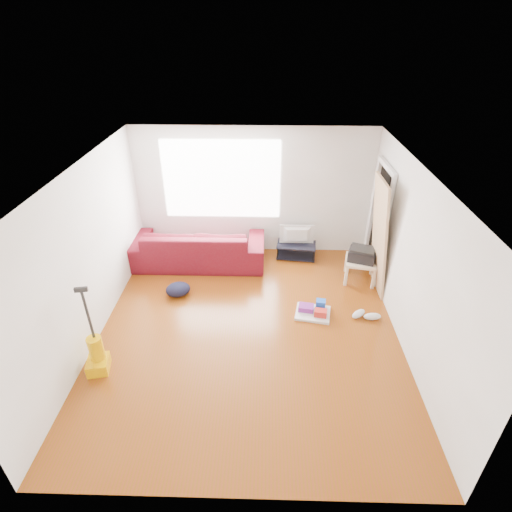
{
  "coord_description": "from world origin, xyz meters",
  "views": [
    {
      "loc": [
        0.24,
        -4.66,
        4.14
      ],
      "look_at": [
        0.1,
        0.6,
        0.97
      ],
      "focal_mm": 28.0,
      "sensor_mm": 36.0,
      "label": 1
    }
  ],
  "objects_px": {
    "side_table": "(361,263)",
    "cleaning_tray": "(314,311)",
    "tv_stand": "(296,250)",
    "bucket": "(225,268)",
    "sofa": "(199,262)",
    "backpack": "(179,295)",
    "vacuum": "(97,355)"
  },
  "relations": [
    {
      "from": "side_table",
      "to": "bucket",
      "type": "xyz_separation_m",
      "value": [
        -2.48,
        0.31,
        -0.36
      ]
    },
    {
      "from": "bucket",
      "to": "backpack",
      "type": "distance_m",
      "value": 1.12
    },
    {
      "from": "tv_stand",
      "to": "bucket",
      "type": "xyz_separation_m",
      "value": [
        -1.39,
        -0.48,
        -0.15
      ]
    },
    {
      "from": "bucket",
      "to": "vacuum",
      "type": "relative_size",
      "value": 0.22
    },
    {
      "from": "sofa",
      "to": "bucket",
      "type": "relative_size",
      "value": 8.61
    },
    {
      "from": "tv_stand",
      "to": "backpack",
      "type": "bearing_deg",
      "value": -140.46
    },
    {
      "from": "side_table",
      "to": "cleaning_tray",
      "type": "relative_size",
      "value": 0.98
    },
    {
      "from": "sofa",
      "to": "vacuum",
      "type": "xyz_separation_m",
      "value": [
        -0.95,
        -2.77,
        0.24
      ]
    },
    {
      "from": "tv_stand",
      "to": "backpack",
      "type": "height_order",
      "value": "tv_stand"
    },
    {
      "from": "tv_stand",
      "to": "cleaning_tray",
      "type": "distance_m",
      "value": 1.81
    },
    {
      "from": "cleaning_tray",
      "to": "sofa",
      "type": "bearing_deg",
      "value": 143.87
    },
    {
      "from": "tv_stand",
      "to": "side_table",
      "type": "height_order",
      "value": "side_table"
    },
    {
      "from": "sofa",
      "to": "cleaning_tray",
      "type": "bearing_deg",
      "value": 143.87
    },
    {
      "from": "sofa",
      "to": "side_table",
      "type": "height_order",
      "value": "side_table"
    },
    {
      "from": "tv_stand",
      "to": "side_table",
      "type": "distance_m",
      "value": 1.36
    },
    {
      "from": "vacuum",
      "to": "tv_stand",
      "type": "bearing_deg",
      "value": 35.65
    },
    {
      "from": "sofa",
      "to": "tv_stand",
      "type": "xyz_separation_m",
      "value": [
        1.91,
        0.27,
        0.15
      ]
    },
    {
      "from": "bucket",
      "to": "sofa",
      "type": "bearing_deg",
      "value": 158.02
    },
    {
      "from": "tv_stand",
      "to": "sofa",
      "type": "bearing_deg",
      "value": -164.97
    },
    {
      "from": "bucket",
      "to": "cleaning_tray",
      "type": "relative_size",
      "value": 0.48
    },
    {
      "from": "backpack",
      "to": "sofa",
      "type": "bearing_deg",
      "value": 59.99
    },
    {
      "from": "bucket",
      "to": "cleaning_tray",
      "type": "height_order",
      "value": "cleaning_tray"
    },
    {
      "from": "tv_stand",
      "to": "cleaning_tray",
      "type": "bearing_deg",
      "value": -77.22
    },
    {
      "from": "sofa",
      "to": "cleaning_tray",
      "type": "xyz_separation_m",
      "value": [
        2.09,
        -1.53,
        0.06
      ]
    },
    {
      "from": "tv_stand",
      "to": "backpack",
      "type": "xyz_separation_m",
      "value": [
        -2.11,
        -1.35,
        -0.15
      ]
    },
    {
      "from": "bucket",
      "to": "cleaning_tray",
      "type": "bearing_deg",
      "value": -39.94
    },
    {
      "from": "bucket",
      "to": "backpack",
      "type": "bearing_deg",
      "value": -129.53
    },
    {
      "from": "tv_stand",
      "to": "vacuum",
      "type": "relative_size",
      "value": 0.61
    },
    {
      "from": "bucket",
      "to": "backpack",
      "type": "relative_size",
      "value": 0.7
    },
    {
      "from": "backpack",
      "to": "cleaning_tray",
      "type": "bearing_deg",
      "value": -30.63
    },
    {
      "from": "backpack",
      "to": "vacuum",
      "type": "bearing_deg",
      "value": -133.38
    },
    {
      "from": "bucket",
      "to": "vacuum",
      "type": "bearing_deg",
      "value": -119.76
    }
  ]
}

